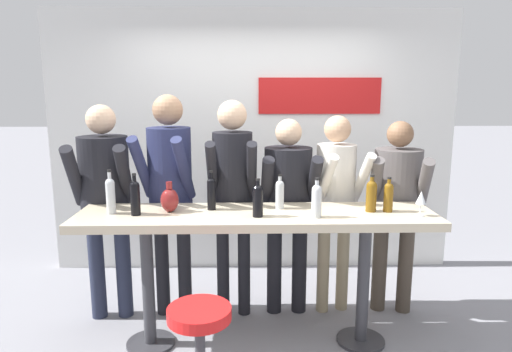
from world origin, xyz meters
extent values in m
plane|color=gray|center=(0.00, 0.00, 0.00)|extent=(40.00, 40.00, 0.00)
cube|color=silver|center=(0.00, 1.57, 1.34)|extent=(4.16, 0.10, 2.67)
cube|color=red|center=(0.68, 1.51, 1.82)|extent=(1.24, 0.02, 0.36)
cube|color=beige|center=(0.00, 0.00, 0.99)|extent=(2.56, 0.59, 0.06)
cylinder|color=#333338|center=(-0.79, 0.00, 0.50)|extent=(0.09, 0.09, 0.96)
cylinder|color=#333338|center=(-0.79, 0.00, 0.01)|extent=(0.36, 0.36, 0.02)
cylinder|color=#333338|center=(0.79, 0.00, 0.50)|extent=(0.09, 0.09, 0.96)
cylinder|color=#333338|center=(0.79, 0.00, 0.01)|extent=(0.36, 0.36, 0.02)
cylinder|color=red|center=(-0.34, -0.76, 0.64)|extent=(0.36, 0.36, 0.07)
cylinder|color=#23283D|center=(-1.31, 0.44, 0.42)|extent=(0.13, 0.13, 0.85)
cylinder|color=#23283D|center=(-1.10, 0.46, 0.42)|extent=(0.13, 0.13, 0.85)
cylinder|color=black|center=(-1.20, 0.45, 1.19)|extent=(0.42, 0.42, 0.67)
sphere|color=#D6AD89|center=(-1.20, 0.45, 1.66)|extent=(0.23, 0.23, 0.23)
cylinder|color=black|center=(-1.37, 0.27, 1.23)|extent=(0.13, 0.41, 0.52)
cylinder|color=black|center=(-1.00, 0.31, 1.23)|extent=(0.13, 0.41, 0.52)
cylinder|color=black|center=(-0.78, 0.49, 0.44)|extent=(0.11, 0.11, 0.89)
cylinder|color=black|center=(-0.59, 0.47, 0.44)|extent=(0.11, 0.11, 0.89)
cylinder|color=#23284C|center=(-0.68, 0.48, 1.24)|extent=(0.40, 0.40, 0.70)
sphere|color=#9E7556|center=(-0.68, 0.48, 1.73)|extent=(0.24, 0.24, 0.24)
cylinder|color=#23284C|center=(-0.87, 0.34, 1.29)|extent=(0.14, 0.42, 0.54)
cylinder|color=#23284C|center=(-0.55, 0.29, 1.29)|extent=(0.14, 0.42, 0.54)
cylinder|color=black|center=(-0.27, 0.47, 0.43)|extent=(0.10, 0.10, 0.87)
cylinder|color=black|center=(-0.09, 0.47, 0.43)|extent=(0.10, 0.10, 0.87)
cylinder|color=black|center=(-0.18, 0.47, 1.21)|extent=(0.32, 0.32, 0.69)
sphere|color=#D6AD89|center=(-0.18, 0.47, 1.69)|extent=(0.23, 0.23, 0.23)
cylinder|color=black|center=(-0.33, 0.31, 1.26)|extent=(0.08, 0.40, 0.52)
cylinder|color=black|center=(-0.03, 0.30, 1.26)|extent=(0.08, 0.40, 0.52)
cylinder|color=black|center=(0.16, 0.50, 0.40)|extent=(0.12, 0.12, 0.79)
cylinder|color=black|center=(0.38, 0.51, 0.40)|extent=(0.12, 0.12, 0.79)
cylinder|color=black|center=(0.27, 0.50, 1.11)|extent=(0.40, 0.40, 0.63)
sphere|color=#D6AD89|center=(0.27, 0.50, 1.55)|extent=(0.21, 0.21, 0.21)
cylinder|color=black|center=(0.09, 0.35, 1.15)|extent=(0.10, 0.39, 0.49)
cylinder|color=black|center=(0.46, 0.36, 1.15)|extent=(0.10, 0.39, 0.49)
cylinder|color=gray|center=(0.58, 0.51, 0.40)|extent=(0.10, 0.10, 0.81)
cylinder|color=gray|center=(0.76, 0.54, 0.40)|extent=(0.10, 0.10, 0.81)
cylinder|color=beige|center=(0.67, 0.52, 1.12)|extent=(0.38, 0.38, 0.64)
sphere|color=tan|center=(0.67, 0.52, 1.57)|extent=(0.22, 0.22, 0.22)
cylinder|color=beige|center=(0.55, 0.34, 1.17)|extent=(0.15, 0.38, 0.49)
cylinder|color=beige|center=(0.85, 0.40, 1.17)|extent=(0.15, 0.38, 0.49)
cylinder|color=#473D33|center=(1.07, 0.53, 0.39)|extent=(0.12, 0.12, 0.78)
cylinder|color=#473D33|center=(1.28, 0.49, 0.39)|extent=(0.12, 0.12, 0.78)
cylinder|color=#514C4C|center=(1.18, 0.51, 1.10)|extent=(0.46, 0.46, 0.62)
sphere|color=brown|center=(1.18, 0.51, 1.53)|extent=(0.21, 0.21, 0.21)
cylinder|color=#514C4C|center=(0.97, 0.40, 1.14)|extent=(0.17, 0.39, 0.49)
cylinder|color=#514C4C|center=(1.32, 0.32, 1.14)|extent=(0.17, 0.39, 0.49)
cylinder|color=#B7BCC1|center=(0.41, -0.13, 1.12)|extent=(0.07, 0.07, 0.19)
sphere|color=#B7BCC1|center=(0.41, -0.13, 1.21)|extent=(0.07, 0.07, 0.07)
cylinder|color=#B7BCC1|center=(0.41, -0.13, 1.25)|extent=(0.03, 0.03, 0.07)
cylinder|color=black|center=(0.41, -0.13, 1.29)|extent=(0.03, 0.03, 0.01)
cylinder|color=#B7BCC1|center=(-1.03, 0.00, 1.13)|extent=(0.06, 0.06, 0.22)
sphere|color=#B7BCC1|center=(-1.03, 0.00, 1.24)|extent=(0.06, 0.06, 0.06)
cylinder|color=#B7BCC1|center=(-1.03, 0.00, 1.28)|extent=(0.02, 0.02, 0.08)
cylinder|color=black|center=(-1.03, 0.00, 1.33)|extent=(0.03, 0.03, 0.02)
cylinder|color=brown|center=(0.83, 0.02, 1.11)|extent=(0.08, 0.08, 0.19)
sphere|color=brown|center=(0.83, 0.02, 1.21)|extent=(0.08, 0.08, 0.08)
cylinder|color=brown|center=(0.83, 0.02, 1.24)|extent=(0.03, 0.03, 0.07)
cylinder|color=black|center=(0.83, 0.02, 1.28)|extent=(0.03, 0.03, 0.01)
cylinder|color=#B7BCC1|center=(0.18, 0.11, 1.11)|extent=(0.06, 0.06, 0.18)
sphere|color=#B7BCC1|center=(0.18, 0.11, 1.20)|extent=(0.06, 0.06, 0.06)
cylinder|color=#B7BCC1|center=(0.18, 0.11, 1.23)|extent=(0.02, 0.02, 0.06)
cylinder|color=black|center=(0.18, 0.11, 1.27)|extent=(0.03, 0.03, 0.01)
cylinder|color=black|center=(-0.32, 0.09, 1.12)|extent=(0.06, 0.06, 0.20)
sphere|color=black|center=(-0.32, 0.09, 1.22)|extent=(0.06, 0.06, 0.06)
cylinder|color=black|center=(-0.32, 0.09, 1.26)|extent=(0.02, 0.02, 0.07)
cylinder|color=black|center=(-0.32, 0.09, 1.30)|extent=(0.03, 0.03, 0.02)
cylinder|color=brown|center=(0.95, 0.01, 1.11)|extent=(0.07, 0.07, 0.18)
sphere|color=brown|center=(0.95, 0.01, 1.20)|extent=(0.07, 0.07, 0.07)
cylinder|color=brown|center=(0.95, 0.01, 1.23)|extent=(0.03, 0.03, 0.06)
cylinder|color=black|center=(0.95, 0.01, 1.27)|extent=(0.03, 0.03, 0.01)
cylinder|color=black|center=(0.01, -0.10, 1.11)|extent=(0.07, 0.07, 0.19)
sphere|color=black|center=(0.01, -0.10, 1.21)|extent=(0.07, 0.07, 0.07)
cylinder|color=black|center=(0.01, -0.10, 1.24)|extent=(0.03, 0.03, 0.07)
cylinder|color=black|center=(0.01, -0.10, 1.28)|extent=(0.03, 0.03, 0.01)
cylinder|color=black|center=(-0.84, -0.04, 1.12)|extent=(0.07, 0.07, 0.21)
sphere|color=black|center=(-0.84, -0.04, 1.23)|extent=(0.07, 0.07, 0.07)
cylinder|color=black|center=(-0.84, -0.04, 1.27)|extent=(0.03, 0.03, 0.07)
cylinder|color=black|center=(-0.84, -0.04, 1.31)|extent=(0.03, 0.03, 0.02)
cylinder|color=silver|center=(1.14, -0.11, 1.02)|extent=(0.06, 0.06, 0.01)
cylinder|color=silver|center=(1.14, -0.11, 1.07)|extent=(0.01, 0.01, 0.08)
cone|color=silver|center=(1.14, -0.11, 1.15)|extent=(0.07, 0.07, 0.09)
ellipsoid|color=maroon|center=(-0.62, 0.04, 1.10)|extent=(0.13, 0.13, 0.17)
cylinder|color=maroon|center=(-0.62, 0.04, 1.21)|extent=(0.04, 0.04, 0.05)
camera|label=1|loc=(-0.07, -3.14, 1.89)|focal=32.00mm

